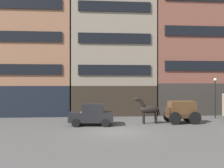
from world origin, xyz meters
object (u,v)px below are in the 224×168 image
object	(u,v)px
cargo_wagon	(181,110)
sedan_dark	(92,114)
draft_horse	(149,109)
pedestrian_officer	(183,109)
streetlamp_curbside	(215,92)

from	to	relation	value
cargo_wagon	sedan_dark	size ratio (longest dim) A/B	0.78
draft_horse	pedestrian_officer	world-z (taller)	draft_horse
draft_horse	streetlamp_curbside	bearing A→B (deg)	20.70
cargo_wagon	streetlamp_curbside	distance (m)	5.76
cargo_wagon	sedan_dark	xyz separation A→B (m)	(-7.95, -0.39, -0.23)
cargo_wagon	draft_horse	bearing A→B (deg)	-179.97
draft_horse	sedan_dark	world-z (taller)	draft_horse
sedan_dark	pedestrian_officer	bearing A→B (deg)	17.10
cargo_wagon	pedestrian_officer	size ratio (longest dim) A/B	1.64
draft_horse	pedestrian_officer	bearing A→B (deg)	30.53
draft_horse	cargo_wagon	bearing A→B (deg)	0.03
cargo_wagon	pedestrian_officer	bearing A→B (deg)	64.75
pedestrian_officer	streetlamp_curbside	size ratio (longest dim) A/B	0.44
draft_horse	pedestrian_officer	xyz separation A→B (m)	(4.09, 2.41, -0.29)
pedestrian_officer	streetlamp_curbside	bearing A→B (deg)	7.81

